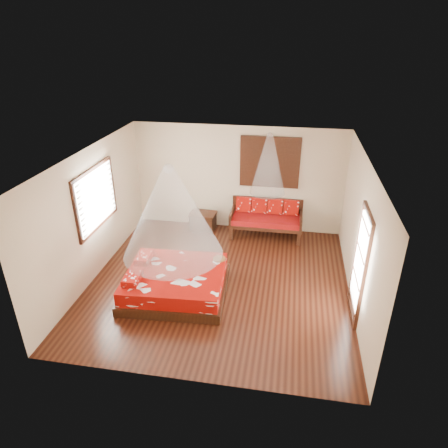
{
  "coord_description": "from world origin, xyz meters",
  "views": [
    {
      "loc": [
        1.33,
        -7.12,
        4.96
      ],
      "look_at": [
        0.01,
        0.52,
        1.15
      ],
      "focal_mm": 32.0,
      "sensor_mm": 36.0,
      "label": 1
    }
  ],
  "objects": [
    {
      "name": "daybed",
      "position": [
        0.81,
        2.38,
        0.52
      ],
      "size": [
        1.86,
        0.83,
        0.96
      ],
      "color": "black",
      "rests_on": "floor"
    },
    {
      "name": "wine_tray",
      "position": [
        -0.02,
        0.11,
        0.56
      ],
      "size": [
        0.28,
        0.28,
        0.22
      ],
      "rotation": [
        0.0,
        0.0,
        0.33
      ],
      "color": "brown",
      "rests_on": "bed"
    },
    {
      "name": "room",
      "position": [
        0.0,
        0.0,
        1.4
      ],
      "size": [
        5.54,
        5.54,
        2.84
      ],
      "color": "black",
      "rests_on": "ground"
    },
    {
      "name": "window_left",
      "position": [
        -2.71,
        0.2,
        1.7
      ],
      "size": [
        0.1,
        1.74,
        1.34
      ],
      "color": "black",
      "rests_on": "wall_left"
    },
    {
      "name": "storage_chest",
      "position": [
        -0.91,
        2.45,
        0.24
      ],
      "size": [
        0.72,
        0.55,
        0.47
      ],
      "rotation": [
        0.0,
        0.0,
        -0.07
      ],
      "color": "black",
      "rests_on": "floor"
    },
    {
      "name": "bed",
      "position": [
        -0.84,
        -0.54,
        0.25
      ],
      "size": [
        2.17,
        1.98,
        0.64
      ],
      "rotation": [
        0.0,
        0.0,
        0.06
      ],
      "color": "black",
      "rests_on": "floor"
    },
    {
      "name": "mosquito_net_daybed",
      "position": [
        0.81,
        2.25,
        2.0
      ],
      "size": [
        0.87,
        0.87,
        1.5
      ],
      "primitive_type": "cone",
      "color": "white",
      "rests_on": "ceiling"
    },
    {
      "name": "glazed_door",
      "position": [
        2.72,
        -0.6,
        1.07
      ],
      "size": [
        0.08,
        1.02,
        2.16
      ],
      "color": "black",
      "rests_on": "floor"
    },
    {
      "name": "shutter_panel",
      "position": [
        0.81,
        2.72,
        1.9
      ],
      "size": [
        1.52,
        0.06,
        1.32
      ],
      "color": "black",
      "rests_on": "wall_back"
    },
    {
      "name": "mosquito_net_main",
      "position": [
        -0.82,
        -0.53,
        1.85
      ],
      "size": [
        1.96,
        1.96,
        1.8
      ],
      "primitive_type": "cone",
      "color": "white",
      "rests_on": "ceiling"
    }
  ]
}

